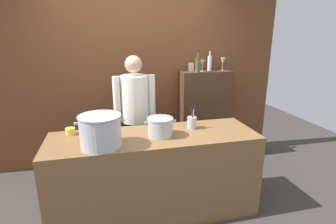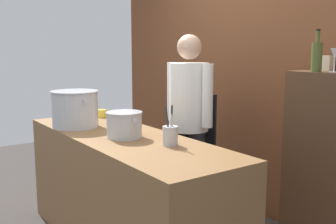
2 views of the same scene
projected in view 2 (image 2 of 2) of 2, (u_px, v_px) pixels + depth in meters
name	position (u px, v px, depth m)	size (l,w,h in m)	color
brick_back_panel	(256.00, 53.00, 3.69)	(4.40, 0.10, 3.00)	brown
prep_counter	(125.00, 193.00, 3.06)	(2.15, 0.70, 0.90)	brown
chef	(189.00, 116.00, 3.47)	(0.53, 0.37, 1.66)	black
stockpot_large	(75.00, 109.00, 3.30)	(0.45, 0.39, 0.30)	#B7BABF
stockpot_small	(124.00, 125.00, 2.91)	(0.33, 0.27, 0.19)	#B7BABF
utensil_crock	(170.00, 135.00, 2.68)	(0.10, 0.10, 0.28)	#B7BABF
butter_jar	(102.00, 113.00, 3.79)	(0.10, 0.10, 0.07)	yellow
wine_bottle_olive	(317.00, 56.00, 2.83)	(0.08, 0.08, 0.30)	#475123
wine_glass_short	(335.00, 55.00, 2.78)	(0.07, 0.07, 0.17)	silver
spice_tin_cream	(328.00, 63.00, 2.98)	(0.07, 0.07, 0.11)	beige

